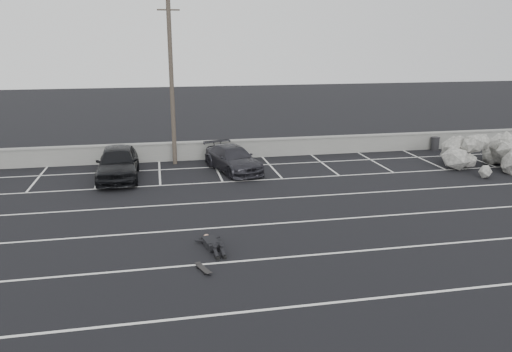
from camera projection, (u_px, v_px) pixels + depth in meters
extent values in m
plane|color=black|center=(321.00, 254.00, 16.16)|extent=(120.00, 120.00, 0.00)
cube|color=gray|center=(245.00, 149.00, 29.26)|extent=(50.00, 0.35, 1.00)
cube|color=gray|center=(245.00, 140.00, 29.12)|extent=(50.00, 0.45, 0.08)
cube|color=silver|center=(357.00, 300.00, 13.32)|extent=(36.00, 0.10, 0.01)
cube|color=silver|center=(321.00, 254.00, 16.16)|extent=(36.00, 0.10, 0.01)
cube|color=silver|center=(296.00, 222.00, 18.99)|extent=(36.00, 0.10, 0.01)
cube|color=silver|center=(277.00, 198.00, 21.83)|extent=(36.00, 0.10, 0.01)
cube|color=silver|center=(263.00, 180.00, 24.67)|extent=(36.00, 0.10, 0.01)
cube|color=silver|center=(252.00, 165.00, 27.50)|extent=(36.00, 0.10, 0.01)
cube|color=silver|center=(38.00, 178.00, 24.95)|extent=(0.10, 5.00, 0.01)
cube|color=silver|center=(100.00, 175.00, 25.52)|extent=(0.10, 5.00, 0.01)
cube|color=silver|center=(160.00, 172.00, 26.09)|extent=(0.10, 5.00, 0.01)
cube|color=silver|center=(217.00, 169.00, 26.65)|extent=(0.10, 5.00, 0.01)
cube|color=silver|center=(271.00, 167.00, 27.22)|extent=(0.10, 5.00, 0.01)
cube|color=silver|center=(324.00, 164.00, 27.78)|extent=(0.10, 5.00, 0.01)
cube|color=silver|center=(374.00, 161.00, 28.35)|extent=(0.10, 5.00, 0.01)
cube|color=silver|center=(422.00, 159.00, 28.92)|extent=(0.10, 5.00, 0.01)
cube|color=silver|center=(469.00, 157.00, 29.48)|extent=(0.10, 5.00, 0.01)
imported|color=black|center=(118.00, 162.00, 24.69)|extent=(1.99, 4.88, 1.66)
imported|color=#24242A|center=(233.00, 159.00, 26.17)|extent=(3.04, 4.85, 1.31)
cylinder|color=#4C4238|center=(172.00, 84.00, 26.69)|extent=(0.23, 0.23, 8.77)
cube|color=#4C4238|center=(168.00, 10.00, 25.68)|extent=(1.17, 0.08, 0.08)
cylinder|color=#262628|center=(435.00, 144.00, 31.14)|extent=(0.50, 0.50, 0.79)
cylinder|color=#262628|center=(436.00, 138.00, 31.03)|extent=(0.55, 0.55, 0.04)
cube|color=black|center=(203.00, 268.00, 14.99)|extent=(0.42, 0.73, 0.02)
cube|color=#262628|center=(200.00, 266.00, 15.20)|extent=(0.15, 0.09, 0.04)
cube|color=#262628|center=(207.00, 272.00, 14.81)|extent=(0.15, 0.09, 0.04)
cylinder|color=black|center=(197.00, 268.00, 15.16)|extent=(0.04, 0.06, 0.05)
cylinder|color=black|center=(203.00, 266.00, 15.25)|extent=(0.04, 0.06, 0.05)
cylinder|color=black|center=(204.00, 274.00, 14.77)|extent=(0.04, 0.06, 0.05)
cylinder|color=black|center=(210.00, 272.00, 14.86)|extent=(0.04, 0.06, 0.05)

